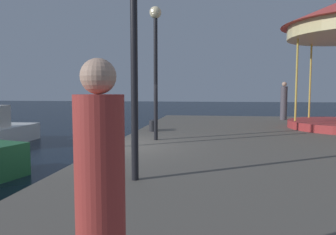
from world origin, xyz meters
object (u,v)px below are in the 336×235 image
bollard_north (153,125)px  person_by_the_water (100,194)px  person_near_carousel (284,102)px  bollard_south (152,126)px  lamp_post_mid_promenade (156,49)px

bollard_north → person_by_the_water: size_ratio=0.23×
person_near_carousel → bollard_south: bearing=-136.0°
bollard_north → person_near_carousel: (5.92, 5.30, 0.73)m
lamp_post_mid_promenade → person_near_carousel: lamp_post_mid_promenade is taller
bollard_south → person_near_carousel: (5.88, 5.68, 0.73)m
person_by_the_water → person_near_carousel: bearing=74.1°
bollard_south → person_near_carousel: size_ratio=0.20×
lamp_post_mid_promenade → bollard_north: size_ratio=10.08×
lamp_post_mid_promenade → bollard_north: bearing=102.8°
bollard_north → person_by_the_water: bearing=-81.1°
person_by_the_water → bollard_north: bearing=98.9°
lamp_post_mid_promenade → person_near_carousel: (5.37, 7.71, -1.85)m
bollard_south → lamp_post_mid_promenade: bearing=-75.8°
bollard_north → person_near_carousel: bearing=41.8°
lamp_post_mid_promenade → bollard_north: (-0.55, 2.41, -2.58)m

